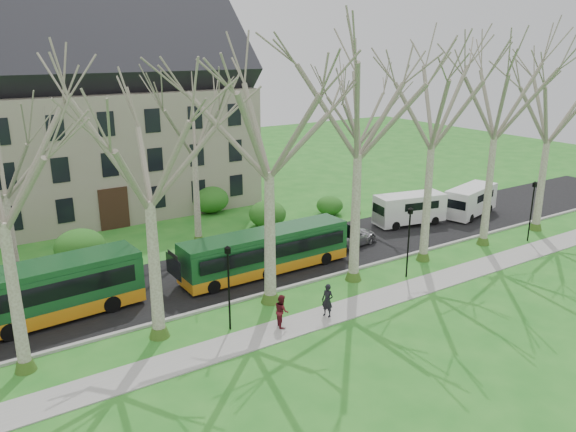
% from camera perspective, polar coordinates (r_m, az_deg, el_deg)
% --- Properties ---
extents(ground, '(120.00, 120.00, 0.00)m').
position_cam_1_polar(ground, '(32.10, 2.91, -7.90)').
color(ground, '#227220').
rests_on(ground, ground).
extents(sidewalk, '(70.00, 2.00, 0.06)m').
position_cam_1_polar(sidewalk, '(30.31, 5.72, -9.49)').
color(sidewalk, gray).
rests_on(sidewalk, ground).
extents(road, '(80.00, 8.00, 0.06)m').
position_cam_1_polar(road, '(36.31, -2.20, -4.80)').
color(road, black).
rests_on(road, ground).
extents(curb, '(80.00, 0.25, 0.14)m').
position_cam_1_polar(curb, '(33.19, 1.38, -6.88)').
color(curb, '#A5A39E').
rests_on(curb, ground).
extents(building, '(26.50, 12.20, 16.00)m').
position_cam_1_polar(building, '(49.10, -19.94, 9.64)').
color(building, gray).
rests_on(building, ground).
extents(tree_row_verge, '(49.00, 7.00, 14.00)m').
position_cam_1_polar(tree_row_verge, '(30.08, 2.77, 4.49)').
color(tree_row_verge, gray).
rests_on(tree_row_verge, ground).
extents(tree_row_far, '(33.00, 7.00, 12.00)m').
position_cam_1_polar(tree_row_far, '(38.71, -8.22, 5.65)').
color(tree_row_far, gray).
rests_on(tree_row_far, ground).
extents(lamp_row, '(36.22, 0.22, 4.30)m').
position_cam_1_polar(lamp_row, '(30.36, 4.09, -4.15)').
color(lamp_row, black).
rests_on(lamp_row, ground).
extents(hedges, '(30.60, 8.60, 2.00)m').
position_cam_1_polar(hedges, '(41.47, -13.86, -1.06)').
color(hedges, '#22611B').
rests_on(hedges, ground).
extents(bus_lead, '(12.43, 3.39, 3.07)m').
position_cam_1_polar(bus_lead, '(30.80, -25.97, -7.58)').
color(bus_lead, '#154921').
rests_on(bus_lead, road).
extents(bus_follow, '(10.88, 2.37, 2.72)m').
position_cam_1_polar(bus_follow, '(34.40, -2.24, -3.58)').
color(bus_follow, '#154921').
rests_on(bus_follow, road).
extents(sedan, '(5.12, 2.72, 1.41)m').
position_cam_1_polar(sedan, '(39.17, 6.03, -2.08)').
color(sedan, '#B0B1B5').
rests_on(sedan, road).
extents(van_a, '(5.79, 3.09, 2.40)m').
position_cam_1_polar(van_a, '(44.56, 12.24, 0.65)').
color(van_a, white).
rests_on(van_a, road).
extents(van_b, '(5.84, 3.34, 2.41)m').
position_cam_1_polar(van_b, '(48.20, 18.07, 1.43)').
color(van_b, white).
rests_on(van_b, road).
extents(pedestrian_a, '(0.62, 0.75, 1.75)m').
position_cam_1_polar(pedestrian_a, '(29.18, 4.03, -8.56)').
color(pedestrian_a, black).
rests_on(pedestrian_a, sidewalk).
extents(pedestrian_b, '(0.83, 0.96, 1.68)m').
position_cam_1_polar(pedestrian_b, '(28.16, -0.65, -9.59)').
color(pedestrian_b, '#58141C').
rests_on(pedestrian_b, sidewalk).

